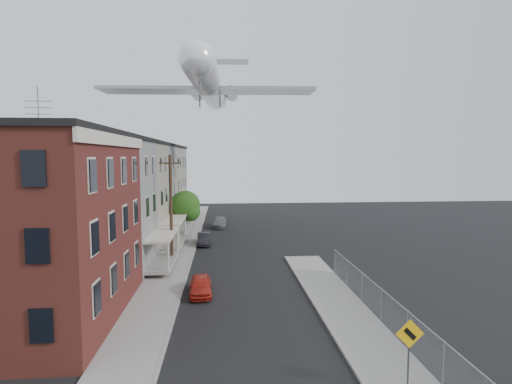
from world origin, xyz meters
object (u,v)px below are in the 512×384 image
Objects in this scene: utility_pole at (171,207)px; car_mid at (204,239)px; warning_sign at (409,343)px; street_tree at (186,207)px; car_far at (220,223)px; car_near at (200,285)px; airplane at (209,84)px.

utility_pole reaches higher than car_mid.
street_tree reaches higher than warning_sign.
car_mid is 0.88× the size of car_far.
car_near is 24.52m from airplane.
utility_pole is 10.00m from street_tree.
car_mid and car_far have the same top height.
utility_pole is 2.57× the size of car_near.
street_tree is 8.02m from car_far.
car_near is at bearing -70.22° from utility_pole.
warning_sign is at bearing -59.52° from utility_pole.
warning_sign is 22.25m from utility_pole.
car_mid is (2.29, 6.81, -4.09)m from utility_pole.
street_tree is at bearing -114.08° from car_far.
warning_sign reaches higher than car_near.
street_tree is at bearing 118.94° from car_mid.
car_near reaches higher than car_far.
utility_pole reaches higher than car_near.
utility_pole is 16.36m from airplane.
warning_sign reaches higher than car_far.
car_far is 16.93m from airplane.
street_tree is 0.21× the size of airplane.
airplane is at bearing -95.70° from car_far.
car_near is 0.14× the size of airplane.
warning_sign is at bearing -74.47° from airplane.
utility_pole is at bearing 106.55° from car_near.
street_tree reaches higher than car_mid.
utility_pole reaches higher than street_tree.
warning_sign is 36.37m from car_far.
airplane reaches higher than car_far.
car_mid is at bearing 71.39° from utility_pole.
warning_sign is 30.96m from street_tree.
car_mid is 9.87m from car_far.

